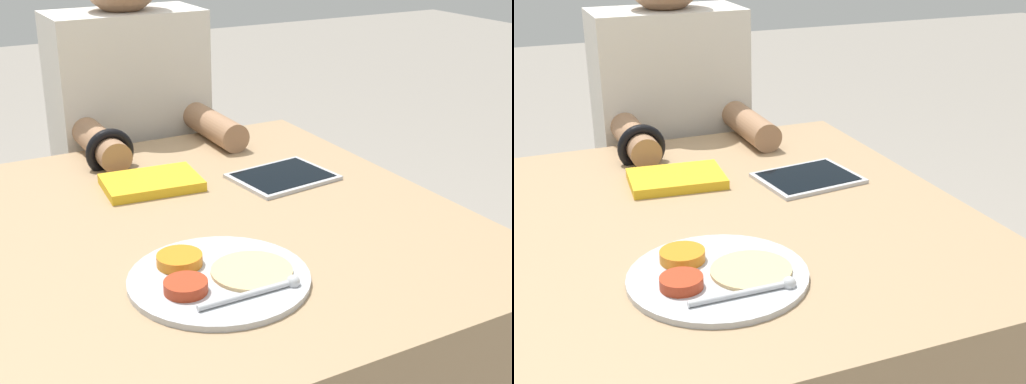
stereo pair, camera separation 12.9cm
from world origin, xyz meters
TOP-DOWN VIEW (x-y plane):
  - dining_table at (0.00, 0.00)m, footprint 0.90×1.01m
  - thali_tray at (-0.10, -0.22)m, footprint 0.29×0.29m
  - red_notebook at (-0.04, 0.21)m, footprint 0.21×0.16m
  - tablet_device at (0.22, 0.12)m, footprint 0.22×0.18m
  - person_diner at (0.07, 0.64)m, footprint 0.39×0.44m

SIDE VIEW (x-z plane):
  - dining_table at x=0.00m, z-range 0.00..0.72m
  - person_diner at x=0.07m, z-range -0.03..1.18m
  - tablet_device at x=0.22m, z-range 0.72..0.73m
  - thali_tray at x=-0.10m, z-range 0.71..0.74m
  - red_notebook at x=-0.04m, z-range 0.72..0.74m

